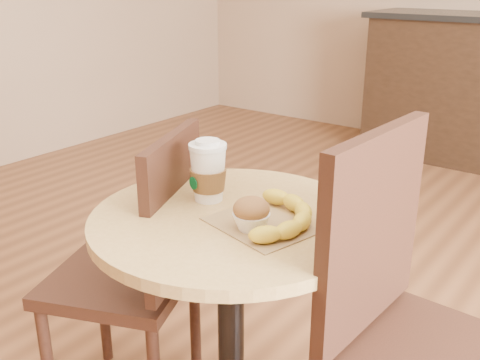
{
  "coord_description": "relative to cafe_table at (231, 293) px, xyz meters",
  "views": [
    {
      "loc": [
        0.66,
        -1.0,
        1.31
      ],
      "look_at": [
        -0.12,
        0.03,
        0.83
      ],
      "focal_mm": 42.0,
      "sensor_mm": 36.0,
      "label": 1
    }
  ],
  "objects": [
    {
      "name": "chair_right",
      "position": [
        0.46,
        0.07,
        0.02
      ],
      "size": [
        0.46,
        0.46,
        1.0
      ],
      "rotation": [
        0.0,
        0.0,
        1.52
      ],
      "color": "#341C12",
      "rests_on": "ground"
    },
    {
      "name": "coffee_cup",
      "position": [
        -0.11,
        0.05,
        0.29
      ],
      "size": [
        0.1,
        0.1,
        0.16
      ],
      "rotation": [
        0.0,
        0.0,
        -0.24
      ],
      "color": "white",
      "rests_on": "cafe_table"
    },
    {
      "name": "banana",
      "position": [
        0.12,
        0.02,
        0.24
      ],
      "size": [
        0.29,
        0.33,
        0.04
      ],
      "primitive_type": null,
      "rotation": [
        0.0,
        0.0,
        0.39
      ],
      "color": "gold",
      "rests_on": "kraft_bag"
    },
    {
      "name": "muffin",
      "position": [
        0.09,
        -0.04,
        0.26
      ],
      "size": [
        0.09,
        0.09,
        0.08
      ],
      "color": "white",
      "rests_on": "kraft_bag"
    },
    {
      "name": "cafe_table",
      "position": [
        0.0,
        0.0,
        0.0
      ],
      "size": [
        0.69,
        0.69,
        0.75
      ],
      "color": "black",
      "rests_on": "ground"
    },
    {
      "name": "chair_left",
      "position": [
        -0.34,
        -0.01,
        -0.03
      ],
      "size": [
        0.52,
        0.52,
        0.91
      ],
      "rotation": [
        0.0,
        0.0,
        -1.18
      ],
      "color": "#341C12",
      "rests_on": "ground"
    },
    {
      "name": "kraft_bag",
      "position": [
        0.09,
        -0.01,
        0.22
      ],
      "size": [
        0.28,
        0.23,
        0.0
      ],
      "primitive_type": "cube",
      "rotation": [
        0.0,
        0.0,
        -0.25
      ],
      "color": "olive",
      "rests_on": "cafe_table"
    }
  ]
}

